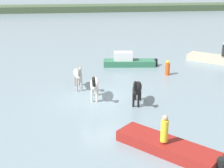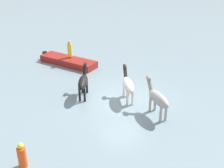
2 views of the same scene
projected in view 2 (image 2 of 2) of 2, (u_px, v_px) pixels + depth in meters
The scene contains 7 objects.
ground_plane at pixel (121, 100), 16.78m from camera, with size 215.82×215.82×0.00m, color gray.
horse_pinto_flank at pixel (128, 84), 16.38m from camera, with size 0.73×2.30×1.78m.
horse_rear_stallion at pixel (83, 82), 16.76m from camera, with size 1.03×2.23×1.74m.
horse_dark_mare at pixel (158, 98), 14.85m from camera, with size 0.75×2.35×1.82m.
boat_skiff_near at pixel (68, 62), 21.70m from camera, with size 4.02×4.15×0.74m.
person_watcher_seated at pixel (70, 49), 21.42m from camera, with size 0.32×0.32×1.19m.
buoy_channel_marker at pixel (22, 156), 11.54m from camera, with size 0.36×0.36×1.14m.
Camera 2 is at (4.36, 14.06, 8.12)m, focal length 46.44 mm.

